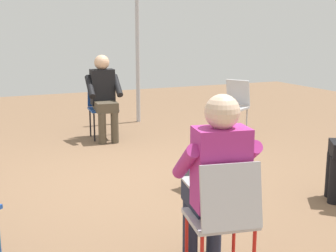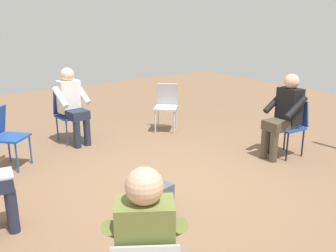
{
  "view_description": "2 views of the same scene",
  "coord_description": "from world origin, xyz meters",
  "px_view_note": "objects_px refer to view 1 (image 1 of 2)",
  "views": [
    {
      "loc": [
        -4.56,
        1.73,
        1.64
      ],
      "look_at": [
        -0.24,
        -0.2,
        0.63
      ],
      "focal_mm": 50.0,
      "sensor_mm": 36.0,
      "label": 1
    },
    {
      "loc": [
        -2.54,
        -3.35,
        2.05
      ],
      "look_at": [
        -0.26,
        -0.32,
        0.92
      ],
      "focal_mm": 40.0,
      "sensor_mm": 36.0,
      "label": 2
    }
  ],
  "objects_px": {
    "person_with_laptop": "(215,176)",
    "person_in_black": "(104,93)",
    "backpack_near_laptop_user": "(199,173)",
    "chair_west": "(224,214)",
    "chair_southeast": "(234,104)",
    "chair_east": "(102,105)"
  },
  "relations": [
    {
      "from": "chair_east",
      "to": "chair_west",
      "type": "height_order",
      "value": "same"
    },
    {
      "from": "chair_east",
      "to": "backpack_near_laptop_user",
      "type": "height_order",
      "value": "chair_east"
    },
    {
      "from": "person_with_laptop",
      "to": "person_in_black",
      "type": "height_order",
      "value": "same"
    },
    {
      "from": "chair_east",
      "to": "chair_west",
      "type": "relative_size",
      "value": 1.0
    },
    {
      "from": "backpack_near_laptop_user",
      "to": "person_with_laptop",
      "type": "bearing_deg",
      "value": 155.54
    },
    {
      "from": "person_with_laptop",
      "to": "person_in_black",
      "type": "relative_size",
      "value": 1.0
    },
    {
      "from": "chair_southeast",
      "to": "backpack_near_laptop_user",
      "type": "xyz_separation_m",
      "value": [
        -1.91,
        1.6,
        -0.34
      ]
    },
    {
      "from": "person_with_laptop",
      "to": "person_in_black",
      "type": "distance_m",
      "value": 4.05
    },
    {
      "from": "chair_east",
      "to": "chair_southeast",
      "type": "height_order",
      "value": "same"
    },
    {
      "from": "chair_southeast",
      "to": "person_in_black",
      "type": "height_order",
      "value": "person_in_black"
    },
    {
      "from": "person_in_black",
      "to": "backpack_near_laptop_user",
      "type": "relative_size",
      "value": 3.44
    },
    {
      "from": "chair_east",
      "to": "chair_southeast",
      "type": "relative_size",
      "value": 1.0
    },
    {
      "from": "person_with_laptop",
      "to": "backpack_near_laptop_user",
      "type": "bearing_deg",
      "value": 76.09
    },
    {
      "from": "chair_southeast",
      "to": "chair_east",
      "type": "bearing_deg",
      "value": 37.9
    },
    {
      "from": "chair_east",
      "to": "person_in_black",
      "type": "distance_m",
      "value": 0.26
    },
    {
      "from": "chair_east",
      "to": "chair_southeast",
      "type": "bearing_deg",
      "value": 163.67
    },
    {
      "from": "chair_east",
      "to": "chair_west",
      "type": "distance_m",
      "value": 4.39
    },
    {
      "from": "chair_west",
      "to": "chair_southeast",
      "type": "bearing_deg",
      "value": 67.77
    },
    {
      "from": "chair_east",
      "to": "person_with_laptop",
      "type": "bearing_deg",
      "value": 88.83
    },
    {
      "from": "chair_west",
      "to": "person_in_black",
      "type": "xyz_separation_m",
      "value": [
        4.2,
        -0.47,
        0.2
      ]
    },
    {
      "from": "chair_east",
      "to": "backpack_near_laptop_user",
      "type": "relative_size",
      "value": 2.36
    },
    {
      "from": "person_with_laptop",
      "to": "chair_east",
      "type": "bearing_deg",
      "value": 94.43
    }
  ]
}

